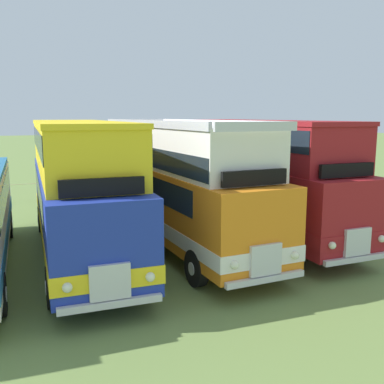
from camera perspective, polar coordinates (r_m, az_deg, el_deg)
bus_seventh_in_row at (r=15.12m, az=-14.42°, el=1.17°), size 2.92×11.33×4.49m
bus_eighth_in_row at (r=15.87m, az=-1.70°, el=1.45°), size 2.97×11.08×4.52m
bus_ninth_in_row at (r=17.75m, az=8.53°, el=2.60°), size 2.64×11.06×4.49m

